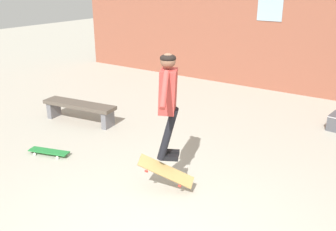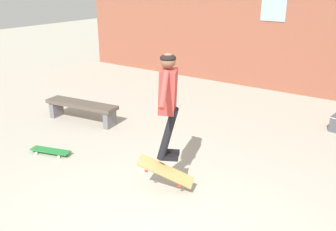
# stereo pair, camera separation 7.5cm
# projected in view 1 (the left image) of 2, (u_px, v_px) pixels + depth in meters

# --- Properties ---
(ground_plane) EXTENTS (40.00, 40.00, 0.00)m
(ground_plane) POSITION_uv_depth(u_px,v_px,m) (158.00, 229.00, 4.86)
(ground_plane) COLOR #B2AD9E
(building_backdrop) EXTENTS (16.68, 0.52, 5.66)m
(building_backdrop) POSITION_uv_depth(u_px,v_px,m) (319.00, 2.00, 9.63)
(building_backdrop) COLOR #93513D
(building_backdrop) RESTS_ON ground_plane
(park_bench) EXTENTS (1.79, 0.64, 0.45)m
(park_bench) POSITION_uv_depth(u_px,v_px,m) (79.00, 108.00, 8.36)
(park_bench) COLOR brown
(park_bench) RESTS_ON ground_plane
(skater) EXTENTS (0.65, 1.16, 1.55)m
(skater) POSITION_uv_depth(u_px,v_px,m) (168.00, 97.00, 5.21)
(skater) COLOR #B23833
(skateboard_flipping) EXTENTS (0.71, 0.59, 0.51)m
(skateboard_flipping) POSITION_uv_depth(u_px,v_px,m) (166.00, 171.00, 5.52)
(skateboard_flipping) COLOR #AD894C
(skateboard_resting) EXTENTS (0.80, 0.40, 0.08)m
(skateboard_resting) POSITION_uv_depth(u_px,v_px,m) (49.00, 151.00, 6.87)
(skateboard_resting) COLOR #237F38
(skateboard_resting) RESTS_ON ground_plane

